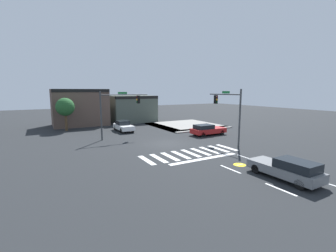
{
  "coord_description": "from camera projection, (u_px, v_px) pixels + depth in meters",
  "views": [
    {
      "loc": [
        -11.88,
        -21.34,
        5.63
      ],
      "look_at": [
        0.5,
        0.61,
        1.79
      ],
      "focal_mm": 24.79,
      "sensor_mm": 36.0,
      "label": 1
    }
  ],
  "objects": [
    {
      "name": "ground_plane",
      "position": [
        167.0,
        144.0,
        24.99
      ],
      "size": [
        120.0,
        120.0,
        0.0
      ],
      "primitive_type": "plane",
      "color": "#232628"
    },
    {
      "name": "crosswalk_near",
      "position": [
        191.0,
        153.0,
        21.12
      ],
      "size": [
        9.25,
        2.87,
        0.01
      ],
      "color": "silver",
      "rests_on": "ground_plane"
    },
    {
      "name": "bike_detector_marking",
      "position": [
        240.0,
        165.0,
        17.81
      ],
      "size": [
        0.95,
        0.95,
        0.01
      ],
      "color": "yellow",
      "rests_on": "ground_plane"
    },
    {
      "name": "traffic_signal_southeast",
      "position": [
        228.0,
        107.0,
        24.2
      ],
      "size": [
        0.32,
        4.71,
        5.8
      ],
      "rotation": [
        0.0,
        0.0,
        1.57
      ],
      "color": "#383A3D",
      "rests_on": "ground_plane"
    },
    {
      "name": "curb_corner_northeast",
      "position": [
        184.0,
        126.0,
        37.21
      ],
      "size": [
        10.0,
        10.6,
        0.15
      ],
      "color": "gray",
      "rests_on": "ground_plane"
    },
    {
      "name": "roadside_tree",
      "position": [
        65.0,
        107.0,
        32.42
      ],
      "size": [
        2.53,
        2.53,
        4.66
      ],
      "color": "#4C3823",
      "rests_on": "ground_plane"
    },
    {
      "name": "traffic_signal_northwest",
      "position": [
        119.0,
        106.0,
        27.11
      ],
      "size": [
        5.85,
        0.32,
        5.61
      ],
      "color": "#383A3D",
      "rests_on": "ground_plane"
    },
    {
      "name": "storefront_row",
      "position": [
        105.0,
        108.0,
        39.92
      ],
      "size": [
        17.11,
        5.94,
        5.91
      ],
      "color": "brown",
      "rests_on": "ground_plane"
    },
    {
      "name": "lane_markings",
      "position": [
        271.0,
        178.0,
        15.17
      ],
      "size": [
        6.8,
        20.25,
        0.01
      ],
      "color": "white",
      "rests_on": "ground_plane"
    },
    {
      "name": "car_white",
      "position": [
        123.0,
        126.0,
        32.58
      ],
      "size": [
        1.76,
        4.42,
        1.46
      ],
      "rotation": [
        0.0,
        0.0,
        -1.57
      ],
      "color": "white",
      "rests_on": "ground_plane"
    },
    {
      "name": "car_gray",
      "position": [
        287.0,
        169.0,
        14.73
      ],
      "size": [
        1.72,
        4.57,
        1.41
      ],
      "rotation": [
        0.0,
        0.0,
        1.57
      ],
      "color": "slate",
      "rests_on": "ground_plane"
    },
    {
      "name": "car_red",
      "position": [
        207.0,
        130.0,
        29.66
      ],
      "size": [
        4.54,
        1.9,
        1.38
      ],
      "color": "red",
      "rests_on": "ground_plane"
    }
  ]
}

